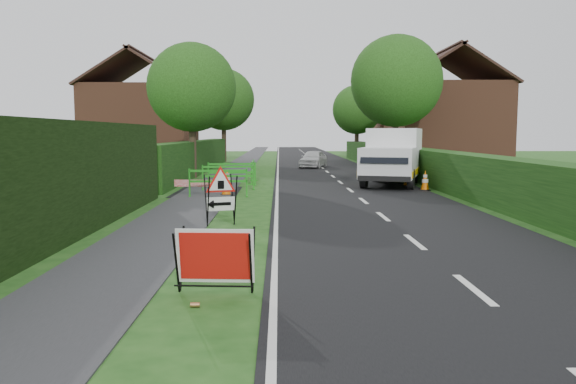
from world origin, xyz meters
name	(u,v)px	position (x,y,z in m)	size (l,w,h in m)	color
ground	(294,254)	(0.00, 0.00, 0.00)	(120.00, 120.00, 0.00)	#1C4915
road_surface	(313,161)	(2.50, 35.00, 0.00)	(6.00, 90.00, 0.02)	black
footpath	(245,161)	(-3.00, 35.00, 0.01)	(2.00, 90.00, 0.02)	#2D2D30
hedge_west_near	(24,255)	(-5.00, 0.00, 0.00)	(1.10, 18.00, 2.50)	black
hedge_west_far	(197,172)	(-5.00, 22.00, 0.00)	(1.00, 24.00, 1.80)	#14380F
hedge_east	(423,181)	(6.50, 16.00, 0.00)	(1.20, 50.00, 1.50)	#14380F
house_west	(142,124)	(-10.00, 30.00, 2.90)	(7.50, 7.40, 7.88)	brown
house_east_a	(445,123)	(11.00, 28.00, 2.90)	(7.50, 7.40, 7.88)	brown
house_east_b	(411,126)	(12.00, 42.00, 2.90)	(7.50, 7.40, 7.88)	brown
tree_nw	(192,88)	(-4.60, 18.00, 4.48)	(4.40, 4.40, 6.70)	#2D2116
tree_ne	(396,81)	(6.40, 22.00, 5.17)	(5.20, 5.20, 7.79)	#2D2116
tree_fw	(223,100)	(-4.60, 34.00, 4.83)	(4.80, 4.80, 7.24)	#2D2116
tree_fe	(357,110)	(6.40, 38.00, 4.22)	(4.20, 4.20, 6.33)	#2D2116
red_rect_sign	(215,257)	(-1.16, -2.60, 0.52)	(1.10, 0.71, 0.91)	black
triangle_sign	(219,191)	(-1.71, 3.09, 0.85)	(1.05, 1.05, 1.22)	black
works_van	(393,155)	(4.63, 13.80, 1.29)	(3.61, 5.70, 2.44)	silver
traffic_cone_0	(425,180)	(5.45, 11.53, 0.39)	(0.38, 0.38, 0.79)	black
traffic_cone_1	(408,177)	(5.19, 13.42, 0.39)	(0.38, 0.38, 0.79)	black
traffic_cone_2	(391,173)	(4.88, 15.35, 0.39)	(0.38, 0.38, 0.79)	black
traffic_cone_3	(226,184)	(-2.19, 9.95, 0.39)	(0.38, 0.38, 0.79)	black
traffic_cone_4	(227,179)	(-2.38, 12.43, 0.39)	(0.38, 0.38, 0.79)	black
ped_barrier_0	(218,179)	(-2.42, 9.42, 0.63)	(2.08, 0.47, 1.00)	#1D8718
ped_barrier_1	(228,174)	(-2.28, 11.79, 0.63)	(2.09, 0.65, 1.00)	#1D8718
ped_barrier_2	(232,171)	(-2.30, 13.74, 0.63)	(2.09, 0.64, 1.00)	#1D8718
ped_barrier_3	(253,169)	(-1.46, 15.01, 0.63)	(0.35, 2.06, 1.00)	#1D8718
redwhite_plank	(195,196)	(-3.29, 9.78, 0.00)	(1.50, 0.04, 0.25)	red
litter_can	(195,308)	(-1.36, -3.22, 0.00)	(0.07, 0.07, 0.12)	#BF7F4C
hatchback_car	(313,159)	(1.95, 26.12, 0.58)	(1.36, 3.38, 1.15)	silver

